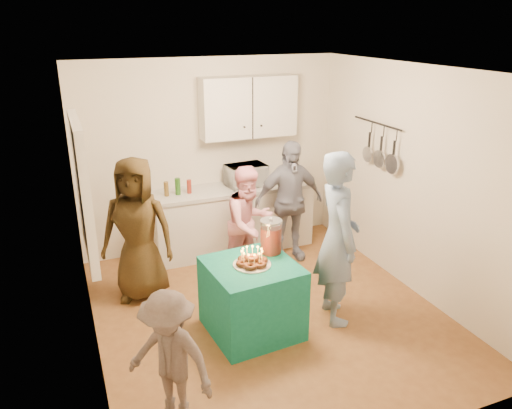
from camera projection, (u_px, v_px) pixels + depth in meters
name	position (u px, v px, depth m)	size (l,w,h in m)	color
floor	(268.00, 312.00, 5.51)	(4.00, 4.00, 0.00)	brown
ceiling	(270.00, 70.00, 4.61)	(4.00, 4.00, 0.00)	white
back_wall	(211.00, 155.00, 6.80)	(3.60, 3.60, 0.00)	silver
left_wall	(83.00, 228.00, 4.42)	(4.00, 4.00, 0.00)	silver
right_wall	(413.00, 182.00, 5.69)	(4.00, 4.00, 0.00)	silver
window_night	(81.00, 191.00, 4.61)	(0.04, 1.00, 1.20)	black
counter	(233.00, 220.00, 6.91)	(2.20, 0.58, 0.86)	white
countertop	(232.00, 189.00, 6.75)	(2.24, 0.62, 0.05)	beige
upper_cabinet	(248.00, 107.00, 6.62)	(1.30, 0.30, 0.80)	white
pot_rack	(374.00, 143.00, 6.17)	(0.12, 1.00, 0.60)	black
microwave	(246.00, 175.00, 6.76)	(0.53, 0.36, 0.29)	white
party_table	(252.00, 298.00, 5.06)	(0.85, 0.85, 0.76)	#11705A
donut_cake	(252.00, 257.00, 4.89)	(0.38, 0.38, 0.18)	#381C0C
punch_jar	(271.00, 237.00, 5.14)	(0.22, 0.22, 0.34)	red
man_birthday	(338.00, 239.00, 5.12)	(0.67, 0.44, 1.85)	#7F97BA
woman_back_left	(137.00, 230.00, 5.56)	(0.82, 0.53, 1.67)	brown
woman_back_center	(249.00, 223.00, 6.04)	(0.70, 0.54, 1.44)	pink
woman_back_right	(289.00, 201.00, 6.51)	(0.95, 0.39, 1.62)	#0F1234
child_near_left	(170.00, 359.00, 3.83)	(0.75, 0.43, 1.16)	#514441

